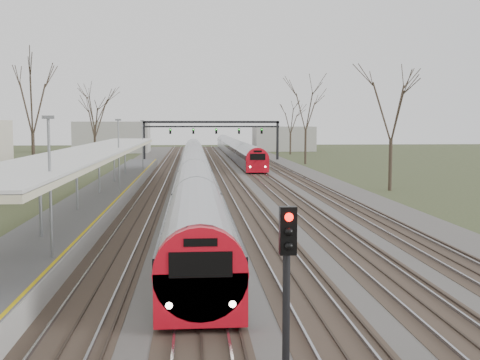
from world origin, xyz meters
name	(u,v)px	position (x,y,z in m)	size (l,w,h in m)	color
track_bed	(221,178)	(0.26, 55.00, 0.06)	(24.00, 160.00, 0.22)	#474442
platform	(107,194)	(-9.05, 37.50, 0.50)	(3.50, 69.00, 1.00)	#9E9B93
canopy	(96,151)	(-9.05, 32.99, 3.93)	(4.10, 50.00, 3.11)	slate
signal_gantry	(212,128)	(0.29, 84.99, 4.91)	(21.00, 0.59, 6.08)	black
tree_west_far	(32,98)	(-17.00, 48.00, 8.02)	(5.50, 5.50, 11.33)	#2D231C
tree_east_far	(392,105)	(14.00, 42.00, 7.29)	(5.00, 5.00, 10.30)	#2D231C
train_near	(194,166)	(-2.50, 53.14, 1.48)	(2.62, 90.21, 3.05)	#9FA2A9
train_far	(234,148)	(4.50, 95.69, 1.48)	(2.62, 75.21, 3.05)	#9FA2A9
signal_post	(287,271)	(-0.75, 4.67, 2.72)	(0.35, 0.45, 4.10)	black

